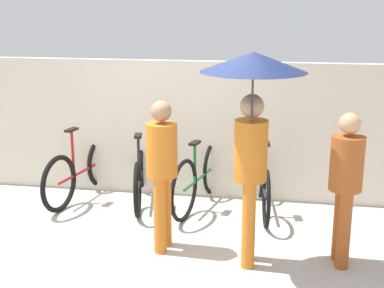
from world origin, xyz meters
TOP-DOWN VIEW (x-y plane):
  - ground_plane at (0.00, 0.00)m, footprint 30.00×30.00m
  - back_wall at (0.00, 2.06)m, footprint 11.21×0.12m
  - parked_bicycle_0 at (-1.19, 1.70)m, footprint 0.52×1.74m
  - parked_bicycle_1 at (-0.40, 1.71)m, footprint 0.52×1.70m
  - parked_bicycle_2 at (0.40, 1.67)m, footprint 0.55×1.75m
  - parked_bicycle_3 at (1.19, 1.65)m, footprint 0.44×1.69m
  - pedestrian_leading at (0.21, 0.38)m, footprint 0.32×0.32m
  - pedestrian_center at (1.12, 0.12)m, footprint 0.96×0.96m
  - pedestrian_trailing at (2.02, 0.35)m, footprint 0.32×0.32m

SIDE VIEW (x-z plane):
  - ground_plane at x=0.00m, z-range 0.00..0.00m
  - parked_bicycle_1 at x=-0.40m, z-range -0.15..0.87m
  - parked_bicycle_3 at x=1.19m, z-range -0.14..0.88m
  - parked_bicycle_0 at x=-1.19m, z-range -0.18..0.93m
  - parked_bicycle_2 at x=0.40m, z-range -0.12..0.90m
  - pedestrian_trailing at x=2.02m, z-range 0.12..1.66m
  - back_wall at x=0.00m, z-range 0.00..1.81m
  - pedestrian_leading at x=0.21m, z-range 0.13..1.72m
  - pedestrian_center at x=1.12m, z-range 0.58..2.69m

